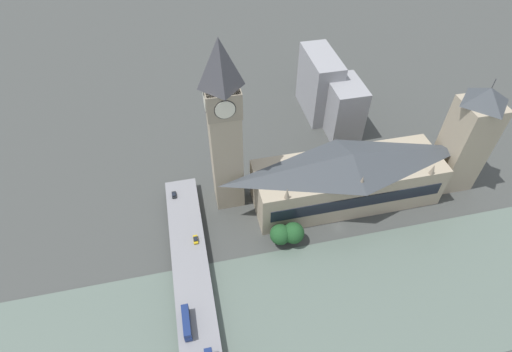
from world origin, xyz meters
name	(u,v)px	position (x,y,z in m)	size (l,w,h in m)	color
ground_plane	(338,228)	(0.00, 0.00, 0.00)	(600.00, 600.00, 0.00)	#424442
river_water	(371,299)	(-33.76, 0.00, 0.15)	(55.51, 360.00, 0.30)	slate
parliament_hall	(347,177)	(15.50, -8.00, 13.56)	(25.46, 81.45, 27.30)	tan
clock_tower	(224,127)	(26.90, 42.75, 41.47)	(13.28, 13.28, 77.95)	tan
victoria_tower	(467,139)	(15.55, -60.61, 25.79)	(15.77, 15.77, 55.57)	tan
road_bridge	(198,331)	(-33.76, 63.68, 4.09)	(143.02, 13.78, 5.06)	slate
double_decker_bus_rear	(187,322)	(-31.66, 67.01, 7.70)	(11.44, 2.54, 4.79)	navy
car_northbound_mid	(174,195)	(28.82, 67.02, 5.71)	(3.88, 1.85, 1.28)	black
car_northbound_tail	(196,239)	(2.78, 60.37, 5.76)	(4.13, 1.79, 1.43)	gold
city_block_west	(319,84)	(82.29, -17.21, 17.33)	(32.71, 14.70, 34.66)	#939399
city_block_center	(343,108)	(63.08, -24.01, 14.28)	(23.92, 16.49, 28.56)	#939399
tree_embankment_near	(293,233)	(-2.88, 21.26, 6.24)	(8.93, 8.93, 10.72)	brown
tree_embankment_mid	(280,234)	(-2.40, 26.58, 6.13)	(8.58, 8.58, 10.43)	brown
tree_embankment_far	(279,234)	(-2.01, 26.97, 6.32)	(7.50, 7.50, 10.09)	brown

